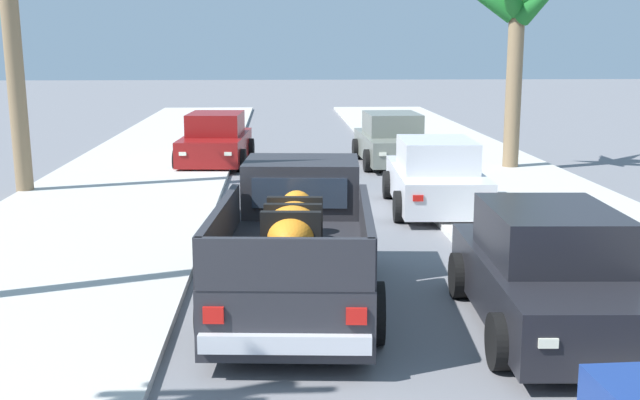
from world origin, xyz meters
TOP-DOWN VIEW (x-y plane):
  - sidewalk_left at (-4.63, 12.00)m, footprint 4.79×60.00m
  - sidewalk_right at (4.63, 12.00)m, footprint 4.79×60.00m
  - curb_left at (-3.64, 12.00)m, footprint 0.16×60.00m
  - curb_right at (3.64, 12.00)m, footprint 0.16×60.00m
  - pickup_truck at (-0.64, 7.87)m, footprint 2.49×5.33m
  - car_left_near at (2.50, 20.89)m, footprint 2.11×4.30m
  - car_left_mid at (2.50, 14.18)m, footprint 2.17×4.32m
  - car_right_mid at (2.49, 6.67)m, footprint 2.18×4.32m
  - car_left_far at (-2.73, 21.17)m, footprint 2.21×4.34m
  - palm_tree_left_back at (5.74, 19.61)m, footprint 3.94×3.71m

SIDE VIEW (x-z plane):
  - curb_left at x=-3.64m, z-range 0.00..0.10m
  - curb_right at x=3.64m, z-range 0.00..0.10m
  - sidewalk_left at x=-4.63m, z-range 0.00..0.12m
  - sidewalk_right at x=4.63m, z-range 0.00..0.12m
  - car_left_near at x=2.50m, z-range -0.06..1.48m
  - car_left_mid at x=2.50m, z-range -0.06..1.48m
  - car_right_mid at x=2.49m, z-range -0.06..1.48m
  - car_left_far at x=-2.73m, z-range -0.06..1.48m
  - pickup_truck at x=-0.64m, z-range -0.09..1.71m
  - palm_tree_left_back at x=5.74m, z-range 1.63..7.23m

